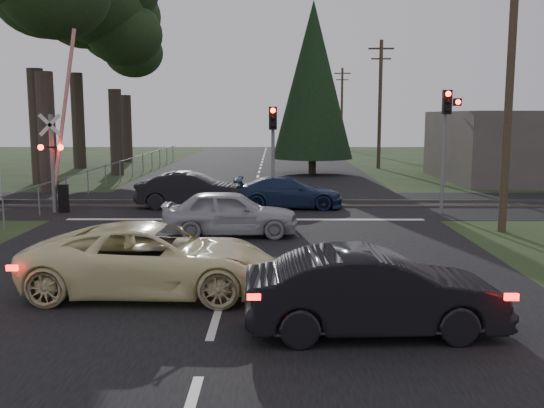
{
  "coord_description": "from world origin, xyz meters",
  "views": [
    {
      "loc": [
        1.11,
        -13.48,
        3.75
      ],
      "look_at": [
        1.01,
        3.27,
        1.3
      ],
      "focal_mm": 40.0,
      "sensor_mm": 36.0,
      "label": 1
    }
  ],
  "objects_px": {
    "utility_pole_far": "(342,107)",
    "crossing_signal": "(58,160)",
    "utility_pole_near": "(510,84)",
    "silver_car": "(230,213)",
    "traffic_signal_center": "(273,140)",
    "cream_coupe": "(153,259)",
    "traffic_signal_right": "(447,127)",
    "dark_car_far": "(191,190)",
    "utility_pole_mid": "(380,102)",
    "blue_sedan": "(289,193)",
    "dark_hatchback": "(374,292)"
  },
  "relations": [
    {
      "from": "traffic_signal_center",
      "to": "utility_pole_far",
      "type": "height_order",
      "value": "utility_pole_far"
    },
    {
      "from": "blue_sedan",
      "to": "dark_car_far",
      "type": "bearing_deg",
      "value": 91.12
    },
    {
      "from": "cream_coupe",
      "to": "silver_car",
      "type": "distance_m",
      "value": 6.36
    },
    {
      "from": "crossing_signal",
      "to": "utility_pole_far",
      "type": "relative_size",
      "value": 0.77
    },
    {
      "from": "utility_pole_near",
      "to": "blue_sedan",
      "type": "xyz_separation_m",
      "value": [
        -6.86,
        5.03,
        -4.09
      ]
    },
    {
      "from": "utility_pole_near",
      "to": "cream_coupe",
      "type": "distance_m",
      "value": 12.83
    },
    {
      "from": "utility_pole_mid",
      "to": "dark_hatchback",
      "type": "distance_m",
      "value": 34.1
    },
    {
      "from": "traffic_signal_center",
      "to": "utility_pole_far",
      "type": "xyz_separation_m",
      "value": [
        7.5,
        44.32,
        1.92
      ]
    },
    {
      "from": "utility_pole_far",
      "to": "cream_coupe",
      "type": "xyz_separation_m",
      "value": [
        -9.98,
        -56.0,
        -3.98
      ]
    },
    {
      "from": "cream_coupe",
      "to": "blue_sedan",
      "type": "bearing_deg",
      "value": -12.94
    },
    {
      "from": "traffic_signal_center",
      "to": "utility_pole_far",
      "type": "relative_size",
      "value": 0.46
    },
    {
      "from": "traffic_signal_right",
      "to": "utility_pole_mid",
      "type": "height_order",
      "value": "utility_pole_mid"
    },
    {
      "from": "traffic_signal_center",
      "to": "cream_coupe",
      "type": "height_order",
      "value": "traffic_signal_center"
    },
    {
      "from": "utility_pole_near",
      "to": "silver_car",
      "type": "bearing_deg",
      "value": -175.19
    },
    {
      "from": "dark_car_far",
      "to": "utility_pole_far",
      "type": "bearing_deg",
      "value": -13.02
    },
    {
      "from": "traffic_signal_right",
      "to": "utility_pole_mid",
      "type": "relative_size",
      "value": 0.52
    },
    {
      "from": "blue_sedan",
      "to": "dark_car_far",
      "type": "xyz_separation_m",
      "value": [
        -3.97,
        0.0,
        0.09
      ]
    },
    {
      "from": "traffic_signal_center",
      "to": "blue_sedan",
      "type": "bearing_deg",
      "value": 28.86
    },
    {
      "from": "utility_pole_near",
      "to": "dark_hatchback",
      "type": "distance_m",
      "value": 11.68
    },
    {
      "from": "crossing_signal",
      "to": "blue_sedan",
      "type": "xyz_separation_m",
      "value": [
        8.91,
        1.24,
        -1.42
      ]
    },
    {
      "from": "utility_pole_mid",
      "to": "silver_car",
      "type": "height_order",
      "value": "utility_pole_mid"
    },
    {
      "from": "cream_coupe",
      "to": "blue_sedan",
      "type": "distance_m",
      "value": 12.43
    },
    {
      "from": "cream_coupe",
      "to": "silver_car",
      "type": "bearing_deg",
      "value": -8.86
    },
    {
      "from": "dark_hatchback",
      "to": "dark_car_far",
      "type": "distance_m",
      "value": 15.3
    },
    {
      "from": "utility_pole_near",
      "to": "cream_coupe",
      "type": "xyz_separation_m",
      "value": [
        -9.98,
        -7.0,
        -3.98
      ]
    },
    {
      "from": "traffic_signal_right",
      "to": "utility_pole_near",
      "type": "bearing_deg",
      "value": -74.66
    },
    {
      "from": "dark_hatchback",
      "to": "silver_car",
      "type": "distance_m",
      "value": 9.19
    },
    {
      "from": "cream_coupe",
      "to": "blue_sedan",
      "type": "height_order",
      "value": "cream_coupe"
    },
    {
      "from": "traffic_signal_right",
      "to": "dark_car_far",
      "type": "height_order",
      "value": "traffic_signal_right"
    },
    {
      "from": "utility_pole_near",
      "to": "dark_hatchback",
      "type": "height_order",
      "value": "utility_pole_near"
    },
    {
      "from": "utility_pole_near",
      "to": "utility_pole_mid",
      "type": "xyz_separation_m",
      "value": [
        0.0,
        24.0,
        0.0
      ]
    },
    {
      "from": "dark_hatchback",
      "to": "blue_sedan",
      "type": "xyz_separation_m",
      "value": [
        -1.16,
        14.41,
        -0.09
      ]
    },
    {
      "from": "utility_pole_near",
      "to": "cream_coupe",
      "type": "height_order",
      "value": "utility_pole_near"
    },
    {
      "from": "utility_pole_far",
      "to": "cream_coupe",
      "type": "bearing_deg",
      "value": -100.11
    },
    {
      "from": "traffic_signal_center",
      "to": "blue_sedan",
      "type": "height_order",
      "value": "traffic_signal_center"
    },
    {
      "from": "utility_pole_mid",
      "to": "blue_sedan",
      "type": "distance_m",
      "value": 20.58
    },
    {
      "from": "utility_pole_far",
      "to": "dark_car_far",
      "type": "distance_m",
      "value": 45.46
    },
    {
      "from": "utility_pole_far",
      "to": "crossing_signal",
      "type": "bearing_deg",
      "value": -109.23
    },
    {
      "from": "traffic_signal_center",
      "to": "utility_pole_mid",
      "type": "xyz_separation_m",
      "value": [
        7.5,
        19.32,
        1.92
      ]
    },
    {
      "from": "cream_coupe",
      "to": "dark_car_far",
      "type": "xyz_separation_m",
      "value": [
        -0.85,
        12.03,
        -0.01
      ]
    },
    {
      "from": "utility_pole_mid",
      "to": "utility_pole_far",
      "type": "bearing_deg",
      "value": 90.0
    },
    {
      "from": "traffic_signal_right",
      "to": "utility_pole_near",
      "type": "distance_m",
      "value": 3.87
    },
    {
      "from": "cream_coupe",
      "to": "dark_hatchback",
      "type": "bearing_deg",
      "value": -117.5
    },
    {
      "from": "dark_hatchback",
      "to": "silver_car",
      "type": "xyz_separation_m",
      "value": [
        -3.13,
        8.64,
        -0.01
      ]
    },
    {
      "from": "utility_pole_near",
      "to": "utility_pole_far",
      "type": "xyz_separation_m",
      "value": [
        0.0,
        49.0,
        0.0
      ]
    },
    {
      "from": "utility_pole_near",
      "to": "dark_hatchback",
      "type": "xyz_separation_m",
      "value": [
        -5.7,
        -9.38,
        -3.99
      ]
    },
    {
      "from": "traffic_signal_right",
      "to": "utility_pole_far",
      "type": "xyz_separation_m",
      "value": [
        0.95,
        45.53,
        1.41
      ]
    },
    {
      "from": "cream_coupe",
      "to": "silver_car",
      "type": "relative_size",
      "value": 1.26
    },
    {
      "from": "traffic_signal_right",
      "to": "silver_car",
      "type": "height_order",
      "value": "traffic_signal_right"
    },
    {
      "from": "cream_coupe",
      "to": "utility_pole_far",
      "type": "bearing_deg",
      "value": -8.52
    }
  ]
}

